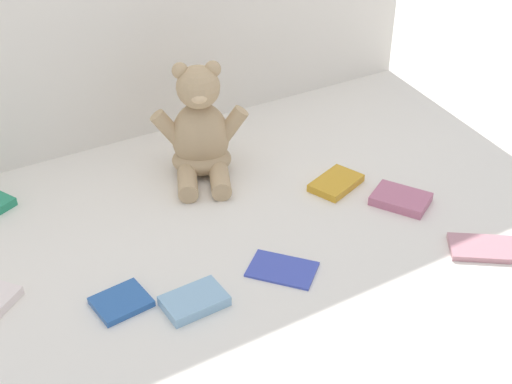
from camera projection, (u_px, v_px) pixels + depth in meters
ground_plane at (227, 211)px, 1.44m from camera, size 3.20×3.20×0.00m
teddy_bear at (201, 134)px, 1.52m from camera, size 0.21×0.22×0.26m
book_case_0 at (194, 301)px, 1.19m from camera, size 0.11×0.07×0.02m
book_case_1 at (484, 248)px, 1.32m from camera, size 0.15×0.14×0.01m
book_case_2 at (121, 302)px, 1.20m from camera, size 0.10×0.09×0.01m
book_case_4 at (336, 183)px, 1.51m from camera, size 0.13×0.11×0.02m
book_case_5 at (282, 268)px, 1.27m from camera, size 0.14×0.14×0.01m
book_case_7 at (401, 199)px, 1.46m from camera, size 0.13×0.14×0.02m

